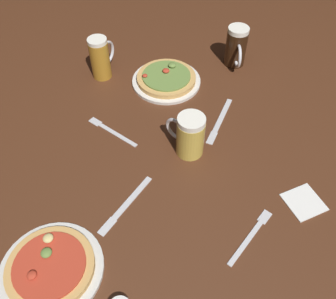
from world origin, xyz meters
The scene contains 11 objects.
ground_plane centered at (0.00, 0.00, -0.01)m, with size 2.40×2.40×0.03m, color #4C2816.
pizza_plate_near centered at (-0.32, -0.38, 0.02)m, with size 0.27×0.27×0.05m.
pizza_plate_far centered at (0.01, 0.37, 0.02)m, with size 0.27×0.27×0.05m.
beer_mug_dark centered at (-0.24, 0.43, 0.08)m, with size 0.09×0.13×0.17m.
beer_mug_amber centered at (0.30, 0.47, 0.08)m, with size 0.08×0.14×0.16m.
beer_mug_pale centered at (0.07, 0.01, 0.07)m, with size 0.12×0.12×0.15m.
napkin_folded centered at (0.39, -0.21, 0.00)m, with size 0.10×0.10×0.01m, color white.
fork_left centered at (-0.19, 0.11, 0.00)m, with size 0.17×0.15×0.01m.
knife_right centered at (0.19, 0.14, 0.00)m, with size 0.13×0.23×0.01m.
fork_spare centered at (0.21, -0.31, 0.00)m, with size 0.15×0.17×0.01m.
knife_spare centered at (-0.13, -0.19, 0.00)m, with size 0.16×0.20×0.01m.
Camera 1 is at (-0.04, -0.77, 0.92)m, focal length 39.11 mm.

